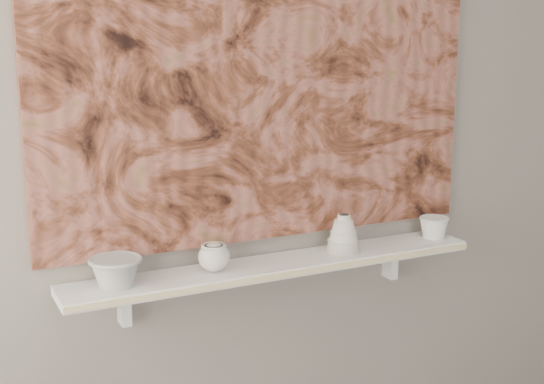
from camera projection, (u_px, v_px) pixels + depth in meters
wall_back at (264, 129)px, 2.44m from camera, size 3.60×0.00×3.60m
shelf at (277, 266)px, 2.45m from camera, size 1.40×0.18×0.03m
shelf_stripe at (290, 274)px, 2.37m from camera, size 1.40×0.01×0.02m
bracket_left at (124, 305)px, 2.31m from camera, size 0.03×0.06×0.12m
bracket_right at (390, 262)px, 2.73m from camera, size 0.03×0.06×0.12m
painting at (266, 69)px, 2.38m from camera, size 1.50×0.02×1.10m
house_motif at (384, 155)px, 2.63m from camera, size 0.09×0.00×0.08m
bowl_grey at (116, 271)px, 2.21m from camera, size 0.19×0.19×0.09m
cup_cream at (214, 257)px, 2.34m from camera, size 0.11×0.11×0.09m
bell_vessel at (344, 233)px, 2.54m from camera, size 0.15×0.15×0.13m
bowl_white at (434, 227)px, 2.71m from camera, size 0.14×0.14×0.08m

